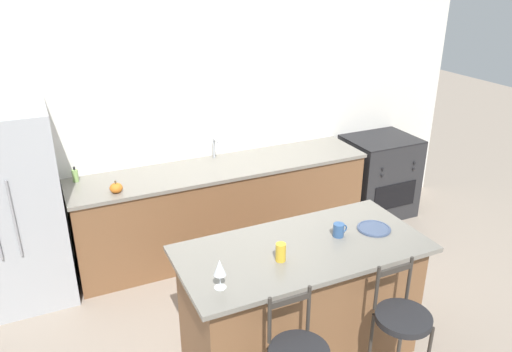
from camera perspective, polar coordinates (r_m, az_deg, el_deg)
The scene contains 14 objects.
ground_plane at distance 5.09m, azimuth -2.02°, elevation -10.06°, with size 18.00×18.00×0.00m, color gray.
wall_back at distance 5.14m, azimuth -5.39°, elevation 6.83°, with size 6.00×0.07×2.70m.
back_counter at distance 5.17m, azimuth -3.77°, elevation -3.54°, with size 3.00×0.71×0.93m.
sink_faucet at distance 5.11m, azimuth -4.78°, elevation 3.45°, with size 0.02×0.13×0.22m.
kitchen_island at distance 3.82m, azimuth 5.11°, elevation -14.15°, with size 1.78×0.85×0.96m.
refrigerator at distance 4.71m, azimuth -26.64°, elevation -3.57°, with size 0.89×0.74×1.73m.
oven_range at distance 6.07m, azimuth 13.75°, elevation 0.02°, with size 0.78×0.67×0.94m.
bar_stool_far at distance 3.55m, azimuth 16.19°, elevation -16.69°, with size 0.36×0.36×1.04m.
dinner_plate at distance 3.85m, azimuth 13.33°, elevation -5.84°, with size 0.25×0.25×0.02m.
wine_glass at distance 3.07m, azimuth -4.17°, elevation -10.45°, with size 0.08×0.08×0.20m.
coffee_mug at distance 3.69m, azimuth 9.45°, elevation -6.10°, with size 0.11×0.08×0.10m.
tumbler_cup at distance 3.36m, azimuth 2.85°, elevation -8.69°, with size 0.07×0.07×0.13m.
pumpkin_decoration at distance 4.53m, azimuth -15.70°, elevation -1.32°, with size 0.11×0.11×0.11m.
soap_bottle at distance 4.87m, azimuth -19.96°, elevation 0.06°, with size 0.05×0.05×0.15m.
Camera 1 is at (-1.61, -3.94, 2.80)m, focal length 35.00 mm.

